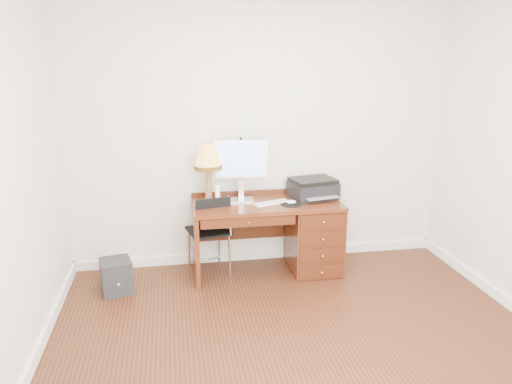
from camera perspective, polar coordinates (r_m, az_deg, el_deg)
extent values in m
plane|color=#35180C|center=(4.11, 5.09, -16.91)|extent=(4.00, 4.00, 0.00)
plane|color=silver|center=(5.25, 0.58, 6.15)|extent=(4.00, 0.00, 4.00)
plane|color=silver|center=(3.62, -26.63, 0.23)|extent=(0.00, 3.50, 3.50)
cube|color=white|center=(5.60, 0.57, -7.12)|extent=(4.00, 0.03, 0.10)
cube|color=white|center=(4.12, -24.16, -17.50)|extent=(0.03, 3.50, 0.10)
cube|color=#5C2613|center=(5.05, 1.28, -1.45)|extent=(1.50, 0.65, 0.04)
cube|color=#5C2613|center=(5.29, 6.60, -5.06)|extent=(0.50, 0.61, 0.71)
cube|color=#5C2613|center=(5.10, -6.88, -5.88)|extent=(0.04, 0.61, 0.71)
cube|color=#491E0E|center=(5.38, -1.86, -3.41)|extent=(0.96, 0.03, 0.39)
cube|color=#491E0E|center=(4.75, -0.87, -3.45)|extent=(0.91, 0.03, 0.09)
sphere|color=#BF8C3F|center=(4.99, 7.67, -6.37)|extent=(0.03, 0.03, 0.03)
cube|color=silver|center=(5.11, -1.68, -0.92)|extent=(0.26, 0.20, 0.02)
cube|color=silver|center=(5.14, -1.77, 0.38)|extent=(0.06, 0.04, 0.20)
cube|color=silver|center=(5.04, -1.77, 3.78)|extent=(0.55, 0.10, 0.39)
cube|color=#4C8CF2|center=(5.02, -1.73, 3.73)|extent=(0.50, 0.06, 0.35)
cube|color=white|center=(5.02, 1.79, -1.25)|extent=(0.39, 0.23, 0.01)
cylinder|color=black|center=(5.00, 4.07, -1.40)|extent=(0.22, 0.22, 0.01)
ellipsoid|color=white|center=(4.99, 4.07, -1.16)|extent=(0.10, 0.06, 0.04)
cube|color=black|center=(5.24, 6.50, 0.24)|extent=(0.52, 0.44, 0.16)
cube|color=black|center=(5.22, 6.53, 1.32)|extent=(0.50, 0.42, 0.04)
cylinder|color=black|center=(5.08, -5.41, -1.06)|extent=(0.12, 0.12, 0.02)
cone|color=brown|center=(5.03, -5.46, 0.95)|extent=(0.08, 0.08, 0.35)
cone|color=#E9A449|center=(4.97, -5.54, 4.09)|extent=(0.28, 0.28, 0.22)
cylinder|color=#593814|center=(4.99, -5.51, 2.87)|extent=(0.29, 0.29, 0.04)
cube|color=white|center=(5.03, -4.41, -1.09)|extent=(0.10, 0.10, 0.04)
cube|color=white|center=(5.01, -4.44, -0.05)|extent=(0.05, 0.06, 0.15)
cylinder|color=black|center=(5.23, 4.40, -0.10)|extent=(0.08, 0.08, 0.10)
cube|color=black|center=(5.17, -5.46, -4.43)|extent=(0.47, 0.47, 0.02)
cube|color=black|center=(4.90, -5.37, -2.11)|extent=(0.35, 0.10, 0.24)
cylinder|color=silver|center=(5.40, -7.34, -6.15)|extent=(0.02, 0.02, 0.45)
cylinder|color=silver|center=(5.42, -3.75, -5.97)|extent=(0.02, 0.02, 0.45)
cylinder|color=silver|center=(5.08, -7.16, -7.54)|extent=(0.02, 0.02, 0.45)
cylinder|color=silver|center=(5.11, -3.35, -7.33)|extent=(0.02, 0.02, 0.45)
cylinder|color=silver|center=(4.92, -7.32, -3.09)|extent=(0.02, 0.02, 0.40)
cylinder|color=silver|center=(4.94, -3.40, -2.90)|extent=(0.02, 0.02, 0.40)
cube|color=black|center=(4.99, -15.68, -9.23)|extent=(0.33, 0.33, 0.32)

